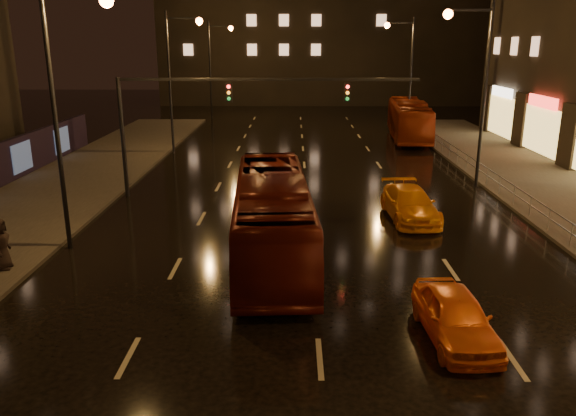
{
  "coord_description": "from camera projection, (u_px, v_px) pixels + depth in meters",
  "views": [
    {
      "loc": [
        -0.68,
        -8.88,
        7.9
      ],
      "look_at": [
        -0.88,
        9.34,
        2.5
      ],
      "focal_mm": 35.0,
      "sensor_mm": 36.0,
      "label": 1
    }
  ],
  "objects": [
    {
      "name": "taxi_far",
      "position": [
        410.0,
        204.0,
        25.91
      ],
      "size": [
        2.3,
        5.09,
        1.45
      ],
      "primitive_type": "imported",
      "rotation": [
        0.0,
        0.0,
        0.05
      ],
      "color": "orange",
      "rests_on": "ground"
    },
    {
      "name": "traffic_signal",
      "position": [
        209.0,
        107.0,
        28.64
      ],
      "size": [
        15.31,
        0.32,
        6.2
      ],
      "color": "black",
      "rests_on": "ground"
    },
    {
      "name": "ground",
      "position": [
        307.0,
        196.0,
        29.93
      ],
      "size": [
        140.0,
        140.0,
        0.0
      ],
      "primitive_type": "plane",
      "color": "black",
      "rests_on": "ground"
    },
    {
      "name": "bus_red",
      "position": [
        272.0,
        216.0,
        21.22
      ],
      "size": [
        3.36,
        11.58,
        3.19
      ],
      "primitive_type": "imported",
      "rotation": [
        0.0,
        0.0,
        0.06
      ],
      "color": "#53120B",
      "rests_on": "ground"
    },
    {
      "name": "pedestrian_c",
      "position": [
        1.0,
        244.0,
        19.72
      ],
      "size": [
        0.71,
        0.99,
        1.87
      ],
      "primitive_type": "imported",
      "rotation": [
        0.0,
        0.0,
        1.71
      ],
      "color": "black",
      "rests_on": "sidewalk_left"
    },
    {
      "name": "railing_right",
      "position": [
        514.0,
        190.0,
        27.65
      ],
      "size": [
        0.05,
        56.0,
        1.0
      ],
      "color": "#99999E",
      "rests_on": "sidewalk_right"
    },
    {
      "name": "bus_curb",
      "position": [
        409.0,
        120.0,
        47.33
      ],
      "size": [
        3.76,
        11.8,
        3.23
      ],
      "primitive_type": "imported",
      "rotation": [
        0.0,
        0.0,
        -0.09
      ],
      "color": "maroon",
      "rests_on": "ground"
    },
    {
      "name": "taxi_near",
      "position": [
        455.0,
        316.0,
        15.37
      ],
      "size": [
        1.86,
        4.14,
        1.38
      ],
      "primitive_type": "imported",
      "rotation": [
        0.0,
        0.0,
        0.06
      ],
      "color": "orange",
      "rests_on": "ground"
    },
    {
      "name": "sidewalk_left",
      "position": [
        10.0,
        223.0,
        25.26
      ],
      "size": [
        7.0,
        70.0,
        0.15
      ],
      "primitive_type": "cube",
      "color": "#38332D",
      "rests_on": "ground"
    }
  ]
}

